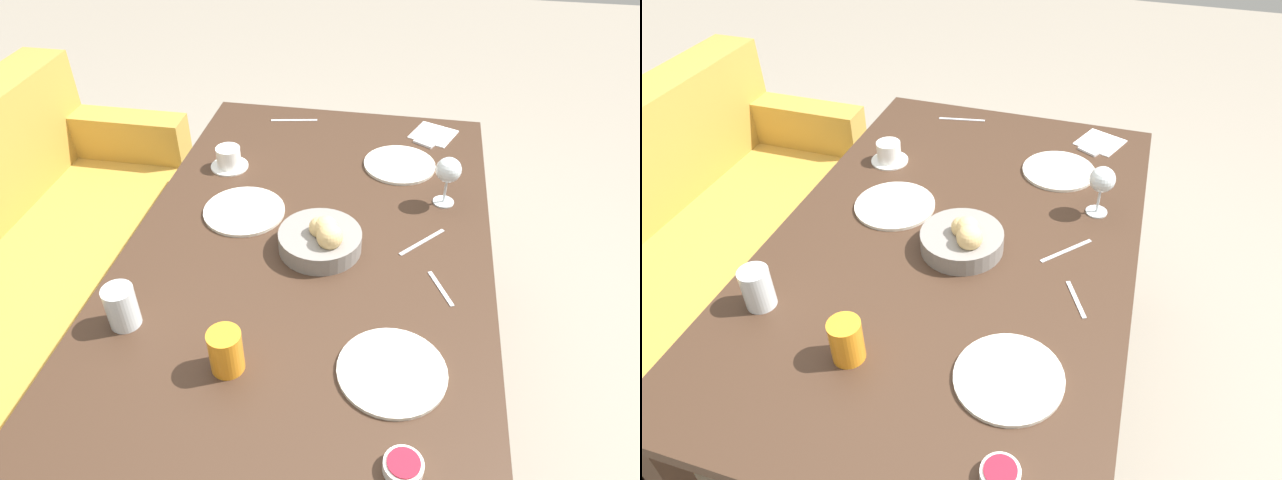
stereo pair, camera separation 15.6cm
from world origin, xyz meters
TOP-DOWN VIEW (x-y plane):
  - ground_plane at (0.00, 0.00)m, footprint 10.00×10.00m
  - dining_table at (0.00, 0.00)m, footprint 1.59×1.01m
  - couch at (0.10, 1.13)m, footprint 1.68×0.70m
  - bread_basket at (-0.04, -0.04)m, footprint 0.23×0.23m
  - plate_near_left at (-0.42, -0.26)m, footprint 0.24×0.24m
  - plate_near_right at (0.43, -0.22)m, footprint 0.24×0.24m
  - plate_far_center at (0.09, 0.22)m, footprint 0.24×0.24m
  - juice_glass at (-0.47, 0.10)m, footprint 0.08×0.08m
  - water_tumbler at (-0.38, 0.38)m, footprint 0.07×0.07m
  - wine_glass at (0.25, -0.37)m, footprint 0.08×0.08m
  - coffee_cup at (0.33, 0.34)m, footprint 0.12×0.12m
  - jam_bowl_berry at (-0.65, -0.30)m, footprint 0.08×0.08m
  - fork_silver at (0.69, 0.19)m, footprint 0.04×0.17m
  - knife_silver at (0.04, -0.31)m, footprint 0.14×0.12m
  - spoon_coffee at (-0.14, -0.37)m, footprint 0.12×0.07m
  - napkin at (0.67, -0.33)m, footprint 0.18×0.18m
  - cell_phone at (0.65, -0.33)m, footprint 0.17×0.14m

SIDE VIEW (x-z plane):
  - ground_plane at x=0.00m, z-range 0.00..0.00m
  - couch at x=0.10m, z-range -0.12..0.74m
  - dining_table at x=0.00m, z-range 0.29..1.05m
  - fork_silver at x=0.69m, z-range 0.75..0.76m
  - knife_silver at x=0.04m, z-range 0.75..0.76m
  - spoon_coffee at x=-0.14m, z-range 0.75..0.76m
  - napkin at x=0.67m, z-range 0.75..0.76m
  - cell_phone at x=0.65m, z-range 0.75..0.76m
  - plate_near_left at x=-0.42m, z-range 0.75..0.76m
  - plate_near_right at x=0.43m, z-range 0.75..0.76m
  - plate_far_center at x=0.09m, z-range 0.75..0.76m
  - jam_bowl_berry at x=-0.65m, z-range 0.75..0.78m
  - coffee_cup at x=0.33m, z-range 0.75..0.82m
  - bread_basket at x=-0.04m, z-range 0.74..0.85m
  - juice_glass at x=-0.47m, z-range 0.75..0.86m
  - water_tumbler at x=-0.38m, z-range 0.75..0.86m
  - wine_glass at x=0.25m, z-range 0.79..0.94m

